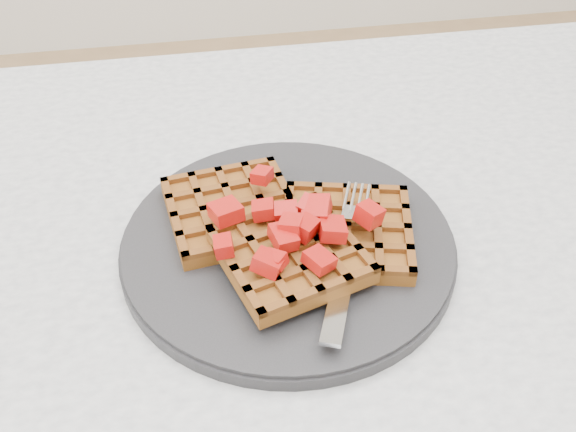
{
  "coord_description": "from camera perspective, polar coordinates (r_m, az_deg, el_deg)",
  "views": [
    {
      "loc": [
        -0.2,
        -0.4,
        1.15
      ],
      "look_at": [
        -0.13,
        0.01,
        0.79
      ],
      "focal_mm": 40.0,
      "sensor_mm": 36.0,
      "label": 1
    }
  ],
  "objects": [
    {
      "name": "table",
      "position": [
        0.68,
        11.22,
        -8.96
      ],
      "size": [
        1.2,
        0.8,
        0.75
      ],
      "color": "silver",
      "rests_on": "ground"
    },
    {
      "name": "strawberry_pile",
      "position": [
        0.54,
        0.0,
        1.12
      ],
      "size": [
        0.15,
        0.15,
        0.02
      ],
      "primitive_type": null,
      "color": "#9E0000",
      "rests_on": "waffles"
    },
    {
      "name": "waffles",
      "position": [
        0.55,
        0.09,
        -1.25
      ],
      "size": [
        0.22,
        0.2,
        0.03
      ],
      "color": "#91551E",
      "rests_on": "plate"
    },
    {
      "name": "plate",
      "position": [
        0.57,
        0.0,
        -2.42
      ],
      "size": [
        0.29,
        0.29,
        0.02
      ],
      "primitive_type": "cylinder",
      "color": "black",
      "rests_on": "table"
    },
    {
      "name": "fork",
      "position": [
        0.54,
        5.3,
        -3.56
      ],
      "size": [
        0.09,
        0.18,
        0.02
      ],
      "primitive_type": null,
      "rotation": [
        0.0,
        0.0,
        -0.37
      ],
      "color": "silver",
      "rests_on": "plate"
    }
  ]
}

